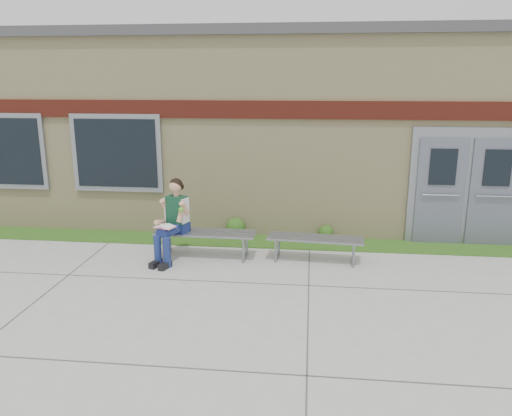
# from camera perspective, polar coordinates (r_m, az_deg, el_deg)

# --- Properties ---
(ground) EXTENTS (80.00, 80.00, 0.00)m
(ground) POSITION_cam_1_polar(r_m,az_deg,el_deg) (7.65, -1.61, -10.02)
(ground) COLOR #9E9E99
(ground) RESTS_ON ground
(grass_strip) EXTENTS (16.00, 0.80, 0.02)m
(grass_strip) POSITION_cam_1_polar(r_m,az_deg,el_deg) (10.05, 0.42, -3.86)
(grass_strip) COLOR #1B4913
(grass_strip) RESTS_ON ground
(school_building) EXTENTS (16.20, 6.22, 4.20)m
(school_building) POSITION_cam_1_polar(r_m,az_deg,el_deg) (12.96, 2.00, 9.73)
(school_building) COLOR beige
(school_building) RESTS_ON ground
(bench_left) EXTENTS (1.85, 0.55, 0.48)m
(bench_left) POSITION_cam_1_polar(r_m,az_deg,el_deg) (9.18, -5.82, -3.37)
(bench_left) COLOR gray
(bench_left) RESTS_ON ground
(bench_right) EXTENTS (1.74, 0.61, 0.44)m
(bench_right) POSITION_cam_1_polar(r_m,az_deg,el_deg) (8.99, 6.77, -3.96)
(bench_right) COLOR gray
(bench_right) RESTS_ON ground
(girl) EXTENTS (0.62, 0.96, 1.48)m
(girl) POSITION_cam_1_polar(r_m,az_deg,el_deg) (8.99, -9.52, -1.27)
(girl) COLOR navy
(girl) RESTS_ON ground
(shrub_mid) EXTENTS (0.40, 0.40, 0.40)m
(shrub_mid) POSITION_cam_1_polar(r_m,az_deg,el_deg) (10.29, -2.35, -2.21)
(shrub_mid) COLOR #1B4913
(shrub_mid) RESTS_ON grass_strip
(shrub_east) EXTENTS (0.30, 0.30, 0.30)m
(shrub_east) POSITION_cam_1_polar(r_m,az_deg,el_deg) (10.20, 7.99, -2.78)
(shrub_east) COLOR #1B4913
(shrub_east) RESTS_ON grass_strip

